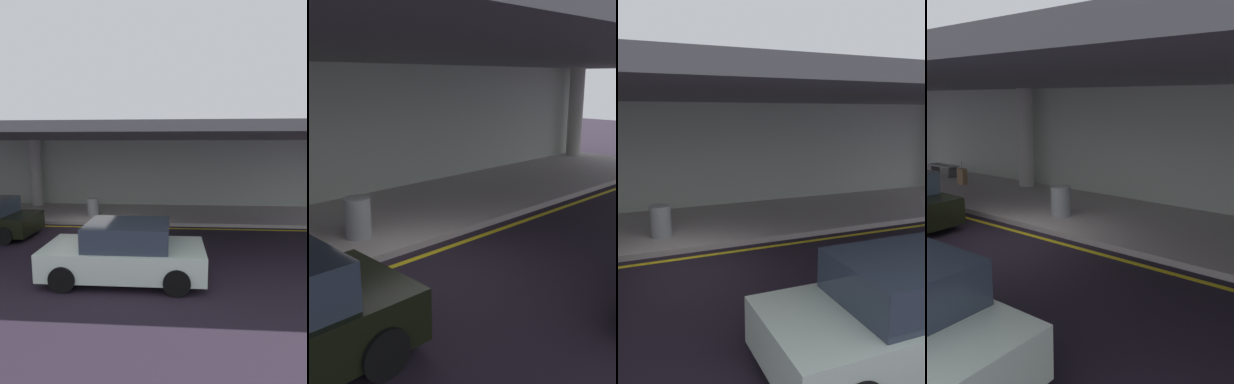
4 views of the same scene
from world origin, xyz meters
TOP-DOWN VIEW (x-y plane):
  - ground_plane at (0.00, 0.00)m, footprint 60.00×60.00m
  - sidewalk at (0.00, 3.10)m, footprint 26.00×4.20m
  - lane_stripe_yellow at (0.00, 0.67)m, footprint 26.00×0.14m
  - support_column_left_mid at (-4.00, 4.64)m, footprint 0.61×0.61m
  - ceiling_overhang at (0.00, 2.60)m, footprint 28.00×13.20m
  - terminal_back_wall at (0.00, 5.35)m, footprint 26.00×0.30m
  - suitcase_upright_primary at (-6.13, 3.23)m, footprint 0.36×0.22m
  - bench_metal at (-8.35, 3.90)m, footprint 1.60×0.50m
  - trash_bin_steel at (-0.14, 2.15)m, footprint 0.56×0.56m

SIDE VIEW (x-z plane):
  - ground_plane at x=0.00m, z-range 0.00..0.00m
  - lane_stripe_yellow at x=0.00m, z-range 0.00..0.01m
  - sidewalk at x=0.00m, z-range 0.00..0.15m
  - suitcase_upright_primary at x=-6.13m, z-range 0.01..0.91m
  - bench_metal at x=-8.35m, z-range 0.26..0.74m
  - trash_bin_steel at x=-0.14m, z-range 0.15..1.00m
  - terminal_back_wall at x=0.00m, z-range 0.00..3.80m
  - support_column_left_mid at x=-4.00m, z-range 0.15..3.80m
  - ceiling_overhang at x=0.00m, z-range 3.80..4.10m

